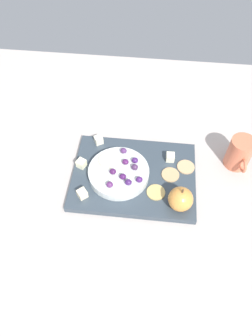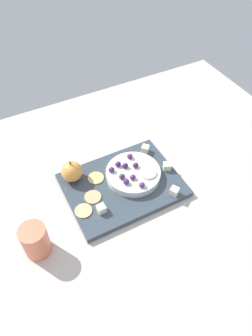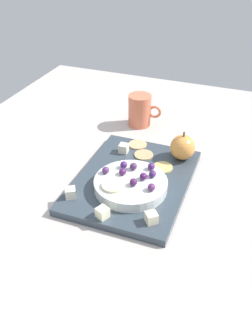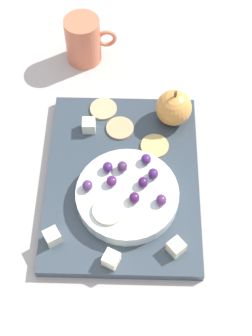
{
  "view_description": "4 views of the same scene",
  "coord_description": "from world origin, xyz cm",
  "px_view_note": "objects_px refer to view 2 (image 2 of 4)",
  "views": [
    {
      "loc": [
        -3.87,
        54.95,
        77.84
      ],
      "look_at": [
        1.68,
        3.88,
        8.78
      ],
      "focal_mm": 33.51,
      "sensor_mm": 36.0,
      "label": 1
    },
    {
      "loc": [
        -27.54,
        -49.8,
        80.68
      ],
      "look_at": [
        1.83,
        6.22,
        9.74
      ],
      "focal_mm": 33.55,
      "sensor_mm": 36.0,
      "label": 2
    },
    {
      "loc": [
        65.75,
        27.42,
        58.6
      ],
      "look_at": [
        0.96,
        2.69,
        9.88
      ],
      "focal_mm": 39.14,
      "sensor_mm": 36.0,
      "label": 3
    },
    {
      "loc": [
        42.04,
        5.6,
        79.0
      ],
      "look_at": [
        0.06,
        4.55,
        10.4
      ],
      "focal_mm": 53.12,
      "sensor_mm": 36.0,
      "label": 4
    }
  ],
  "objects_px": {
    "grape_7": "(125,166)",
    "grape_5": "(122,176)",
    "serving_dish": "(133,174)",
    "grape_2": "(118,164)",
    "cracker_0": "(96,178)",
    "grape_6": "(136,165)",
    "cheese_cube_1": "(145,149)",
    "cheese_cube_0": "(167,166)",
    "cracker_2": "(93,197)",
    "grape_0": "(112,170)",
    "cheese_cube_3": "(101,209)",
    "grape_8": "(142,185)",
    "apple_slice_0": "(148,173)",
    "grape_1": "(133,177)",
    "platter": "(123,185)",
    "cheese_cube_2": "(174,191)",
    "cup": "(35,240)",
    "grape_4": "(126,182)",
    "grape_3": "(130,156)",
    "cracker_1": "(84,212)",
    "apple_whole": "(72,172)"
  },
  "relations": [
    {
      "from": "serving_dish",
      "to": "apple_whole",
      "type": "distance_m",
      "value": 0.19
    },
    {
      "from": "platter",
      "to": "cracker_0",
      "type": "bearing_deg",
      "value": 139.53
    },
    {
      "from": "cracker_2",
      "to": "grape_0",
      "type": "height_order",
      "value": "grape_0"
    },
    {
      "from": "cheese_cube_0",
      "to": "cheese_cube_3",
      "type": "distance_m",
      "value": 0.26
    },
    {
      "from": "cheese_cube_3",
      "to": "grape_4",
      "type": "xyz_separation_m",
      "value": [
        0.1,
        0.04,
        0.02
      ]
    },
    {
      "from": "apple_whole",
      "to": "grape_2",
      "type": "height_order",
      "value": "apple_whole"
    },
    {
      "from": "cheese_cube_0",
      "to": "cracker_1",
      "type": "relative_size",
      "value": 0.46
    },
    {
      "from": "platter",
      "to": "grape_8",
      "type": "relative_size",
      "value": 18.61
    },
    {
      "from": "cracker_1",
      "to": "apple_slice_0",
      "type": "relative_size",
      "value": 0.99
    },
    {
      "from": "cheese_cube_2",
      "to": "cup",
      "type": "relative_size",
      "value": 0.23
    },
    {
      "from": "serving_dish",
      "to": "grape_3",
      "type": "relative_size",
      "value": 9.12
    },
    {
      "from": "cracker_2",
      "to": "grape_7",
      "type": "distance_m",
      "value": 0.14
    },
    {
      "from": "cheese_cube_0",
      "to": "cup",
      "type": "distance_m",
      "value": 0.45
    },
    {
      "from": "cheese_cube_0",
      "to": "cracker_2",
      "type": "bearing_deg",
      "value": 178.81
    },
    {
      "from": "cracker_0",
      "to": "grape_5",
      "type": "distance_m",
      "value": 0.09
    },
    {
      "from": "cracker_2",
      "to": "apple_slice_0",
      "type": "bearing_deg",
      "value": -3.97
    },
    {
      "from": "grape_7",
      "to": "cup",
      "type": "height_order",
      "value": "cup"
    },
    {
      "from": "cracker_0",
      "to": "grape_6",
      "type": "height_order",
      "value": "grape_6"
    },
    {
      "from": "grape_5",
      "to": "grape_7",
      "type": "relative_size",
      "value": 1.0
    },
    {
      "from": "grape_2",
      "to": "grape_7",
      "type": "height_order",
      "value": "same"
    },
    {
      "from": "apple_whole",
      "to": "apple_slice_0",
      "type": "bearing_deg",
      "value": -27.89
    },
    {
      "from": "grape_6",
      "to": "apple_slice_0",
      "type": "distance_m",
      "value": 0.05
    },
    {
      "from": "grape_1",
      "to": "apple_slice_0",
      "type": "xyz_separation_m",
      "value": [
        0.05,
        -0.0,
        -0.0
      ]
    },
    {
      "from": "serving_dish",
      "to": "grape_4",
      "type": "bearing_deg",
      "value": -141.39
    },
    {
      "from": "grape_7",
      "to": "grape_5",
      "type": "bearing_deg",
      "value": -129.94
    },
    {
      "from": "cheese_cube_0",
      "to": "cup",
      "type": "xyz_separation_m",
      "value": [
        -0.44,
        -0.07,
        0.02
      ]
    },
    {
      "from": "cheese_cube_0",
      "to": "cracker_0",
      "type": "distance_m",
      "value": 0.23
    },
    {
      "from": "grape_0",
      "to": "platter",
      "type": "bearing_deg",
      "value": -66.22
    },
    {
      "from": "grape_7",
      "to": "cheese_cube_3",
      "type": "bearing_deg",
      "value": -142.51
    },
    {
      "from": "cheese_cube_0",
      "to": "grape_8",
      "type": "distance_m",
      "value": 0.13
    },
    {
      "from": "cracker_2",
      "to": "grape_2",
      "type": "height_order",
      "value": "grape_2"
    },
    {
      "from": "cheese_cube_1",
      "to": "apple_whole",
      "type": "bearing_deg",
      "value": 179.73
    },
    {
      "from": "grape_8",
      "to": "grape_1",
      "type": "bearing_deg",
      "value": 103.65
    },
    {
      "from": "grape_6",
      "to": "grape_2",
      "type": "bearing_deg",
      "value": 146.53
    },
    {
      "from": "cracker_0",
      "to": "grape_5",
      "type": "relative_size",
      "value": 2.69
    },
    {
      "from": "grape_7",
      "to": "cracker_1",
      "type": "bearing_deg",
      "value": -155.79
    },
    {
      "from": "grape_0",
      "to": "grape_3",
      "type": "distance_m",
      "value": 0.08
    },
    {
      "from": "cheese_cube_3",
      "to": "grape_0",
      "type": "height_order",
      "value": "grape_0"
    },
    {
      "from": "platter",
      "to": "cheese_cube_2",
      "type": "distance_m",
      "value": 0.16
    },
    {
      "from": "serving_dish",
      "to": "grape_2",
      "type": "relative_size",
      "value": 9.12
    },
    {
      "from": "grape_2",
      "to": "grape_8",
      "type": "xyz_separation_m",
      "value": [
        0.02,
        -0.11,
        0.0
      ]
    },
    {
      "from": "serving_dish",
      "to": "grape_0",
      "type": "bearing_deg",
      "value": 153.11
    },
    {
      "from": "grape_8",
      "to": "cheese_cube_2",
      "type": "bearing_deg",
      "value": -31.92
    },
    {
      "from": "platter",
      "to": "grape_5",
      "type": "relative_size",
      "value": 18.61
    },
    {
      "from": "grape_2",
      "to": "cup",
      "type": "height_order",
      "value": "cup"
    },
    {
      "from": "cracker_2",
      "to": "grape_1",
      "type": "height_order",
      "value": "grape_1"
    },
    {
      "from": "apple_slice_0",
      "to": "grape_1",
      "type": "bearing_deg",
      "value": 176.33
    },
    {
      "from": "cracker_0",
      "to": "cheese_cube_1",
      "type": "bearing_deg",
      "value": 9.24
    },
    {
      "from": "cheese_cube_3",
      "to": "grape_8",
      "type": "relative_size",
      "value": 1.25
    },
    {
      "from": "cheese_cube_0",
      "to": "grape_4",
      "type": "relative_size",
      "value": 1.25
    }
  ]
}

